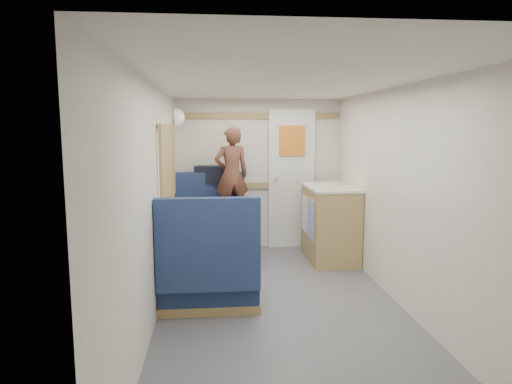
{
  "coord_description": "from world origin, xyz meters",
  "views": [
    {
      "loc": [
        -0.6,
        -3.83,
        1.63
      ],
      "look_at": [
        -0.15,
        0.9,
        0.95
      ],
      "focal_mm": 32.0,
      "sensor_mm": 36.0,
      "label": 1
    }
  ],
  "objects": [
    {
      "name": "floor",
      "position": [
        0.0,
        0.0,
        0.0
      ],
      "size": [
        4.5,
        4.5,
        0.0
      ],
      "primitive_type": "plane",
      "color": "#515156",
      "rests_on": "ground"
    },
    {
      "name": "cheese_block",
      "position": [
        -0.56,
        0.63,
        0.76
      ],
      "size": [
        0.11,
        0.09,
        0.04
      ],
      "primitive_type": "cube",
      "rotation": [
        0.0,
        0.0,
        -0.26
      ],
      "color": "#DECB80",
      "rests_on": "tray"
    },
    {
      "name": "oak_trim_high",
      "position": [
        0.0,
        2.23,
        1.78
      ],
      "size": [
        2.15,
        0.02,
        0.08
      ],
      "primitive_type": "cube",
      "color": "olive",
      "rests_on": "wall_back"
    },
    {
      "name": "dinette_table",
      "position": [
        -0.65,
        1.0,
        0.57
      ],
      "size": [
        0.62,
        0.92,
        0.72
      ],
      "color": "white",
      "rests_on": "floor"
    },
    {
      "name": "tray",
      "position": [
        -0.59,
        0.88,
        0.73
      ],
      "size": [
        0.31,
        0.38,
        0.02
      ],
      "primitive_type": "cube",
      "rotation": [
        0.0,
        0.0,
        -0.16
      ],
      "color": "white",
      "rests_on": "dinette_table"
    },
    {
      "name": "orange_fruit",
      "position": [
        -0.52,
        0.93,
        0.78
      ],
      "size": [
        0.08,
        0.08,
        0.08
      ],
      "primitive_type": "sphere",
      "color": "#E9530A",
      "rests_on": "tray"
    },
    {
      "name": "side_window",
      "position": [
        -1.08,
        1.0,
        1.25
      ],
      "size": [
        0.04,
        1.3,
        0.72
      ],
      "primitive_type": "cube",
      "color": "#B6BDA0",
      "rests_on": "wall_left"
    },
    {
      "name": "bread_loaf",
      "position": [
        -0.43,
        1.33,
        0.77
      ],
      "size": [
        0.18,
        0.26,
        0.1
      ],
      "primitive_type": "cube",
      "rotation": [
        0.0,
        0.0,
        -0.22
      ],
      "color": "olive",
      "rests_on": "dinette_table"
    },
    {
      "name": "wall_back",
      "position": [
        0.0,
        2.25,
        1.0
      ],
      "size": [
        2.2,
        0.02,
        2.0
      ],
      "primitive_type": "cube",
      "color": "silver",
      "rests_on": "floor"
    },
    {
      "name": "rear_door",
      "position": [
        0.45,
        2.22,
        0.97
      ],
      "size": [
        0.62,
        0.12,
        1.86
      ],
      "color": "white",
      "rests_on": "wall_back"
    },
    {
      "name": "bench_far",
      "position": [
        -0.65,
        1.86,
        0.3
      ],
      "size": [
        0.9,
        0.59,
        1.05
      ],
      "color": "navy",
      "rests_on": "floor"
    },
    {
      "name": "tumbler_left",
      "position": [
        -0.75,
        0.78,
        0.78
      ],
      "size": [
        0.07,
        0.07,
        0.11
      ],
      "primitive_type": "cylinder",
      "color": "white",
      "rests_on": "dinette_table"
    },
    {
      "name": "person",
      "position": [
        -0.37,
        1.82,
        1.04
      ],
      "size": [
        0.48,
        0.37,
        1.19
      ],
      "primitive_type": "imported",
      "rotation": [
        0.0,
        0.0,
        3.35
      ],
      "color": "brown",
      "rests_on": "bench_far"
    },
    {
      "name": "pepper_grinder",
      "position": [
        -0.69,
        1.14,
        0.77
      ],
      "size": [
        0.04,
        0.04,
        0.11
      ],
      "primitive_type": "cylinder",
      "color": "black",
      "rests_on": "dinette_table"
    },
    {
      "name": "salt_grinder",
      "position": [
        -0.66,
        0.95,
        0.77
      ],
      "size": [
        0.04,
        0.04,
        0.09
      ],
      "primitive_type": "cylinder",
      "color": "silver",
      "rests_on": "dinette_table"
    },
    {
      "name": "dome_light",
      "position": [
        -1.04,
        1.85,
        1.75
      ],
      "size": [
        0.2,
        0.2,
        0.2
      ],
      "primitive_type": "sphere",
      "color": "white",
      "rests_on": "wall_left"
    },
    {
      "name": "wine_glass",
      "position": [
        -0.68,
        0.99,
        0.84
      ],
      "size": [
        0.08,
        0.08,
        0.17
      ],
      "color": "white",
      "rests_on": "dinette_table"
    },
    {
      "name": "oak_trim_low",
      "position": [
        0.0,
        2.23,
        0.85
      ],
      "size": [
        2.15,
        0.02,
        0.08
      ],
      "primitive_type": "cube",
      "color": "olive",
      "rests_on": "wall_back"
    },
    {
      "name": "bench_near",
      "position": [
        -0.65,
        0.14,
        0.3
      ],
      "size": [
        0.9,
        0.59,
        1.05
      ],
      "color": "navy",
      "rests_on": "floor"
    },
    {
      "name": "wall_left",
      "position": [
        -1.1,
        0.0,
        1.0
      ],
      "size": [
        0.02,
        4.5,
        2.0
      ],
      "primitive_type": "cube",
      "color": "silver",
      "rests_on": "floor"
    },
    {
      "name": "duffel_bag",
      "position": [
        -0.59,
        2.12,
        1.01
      ],
      "size": [
        0.52,
        0.34,
        0.23
      ],
      "primitive_type": "cube",
      "rotation": [
        0.0,
        0.0,
        -0.25
      ],
      "color": "black",
      "rests_on": "ledge"
    },
    {
      "name": "ledge",
      "position": [
        -0.65,
        2.12,
        0.88
      ],
      "size": [
        0.9,
        0.14,
        0.04
      ],
      "primitive_type": "cube",
      "color": "olive",
      "rests_on": "bench_far"
    },
    {
      "name": "tumbler_mid",
      "position": [
        -0.82,
        1.27,
        0.77
      ],
      "size": [
        0.06,
        0.06,
        0.1
      ],
      "primitive_type": "cylinder",
      "color": "silver",
      "rests_on": "dinette_table"
    },
    {
      "name": "galley_counter",
      "position": [
        0.82,
        1.55,
        0.47
      ],
      "size": [
        0.57,
        0.92,
        0.92
      ],
      "color": "olive",
      "rests_on": "floor"
    },
    {
      "name": "ceiling",
      "position": [
        0.0,
        0.0,
        2.0
      ],
      "size": [
        4.5,
        4.5,
        0.0
      ],
      "primitive_type": "plane",
      "rotation": [
        3.14,
        0.0,
        0.0
      ],
      "color": "silver",
      "rests_on": "wall_back"
    },
    {
      "name": "beer_glass",
      "position": [
        -0.43,
        1.17,
        0.77
      ],
      "size": [
        0.07,
        0.07,
        0.1
      ],
      "primitive_type": "cylinder",
      "color": "#8D4114",
      "rests_on": "dinette_table"
    },
    {
      "name": "wall_right",
      "position": [
        1.1,
        0.0,
        1.0
      ],
      "size": [
        0.02,
        4.5,
        2.0
      ],
      "primitive_type": "cube",
      "color": "silver",
      "rests_on": "floor"
    }
  ]
}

